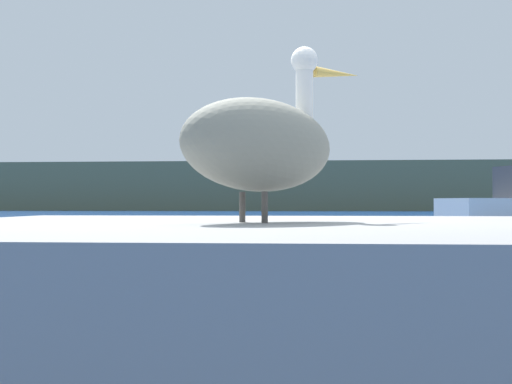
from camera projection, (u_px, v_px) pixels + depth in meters
ground_plane at (257, 356)px, 3.95m from camera, size 260.00×260.00×0.00m
hillside_backdrop at (308, 187)px, 81.34m from camera, size 140.00×15.16×5.75m
pier_dock at (260, 311)px, 3.08m from camera, size 3.50×3.16×0.84m
pelican at (263, 143)px, 3.10m from camera, size 0.99×1.13×0.90m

